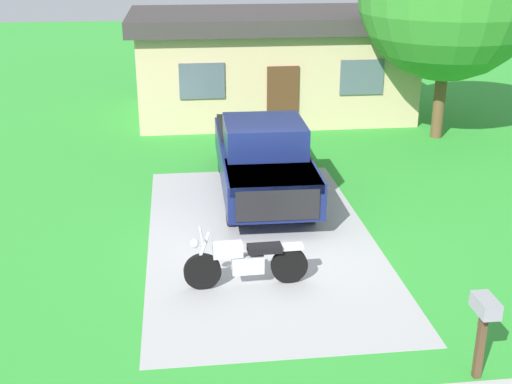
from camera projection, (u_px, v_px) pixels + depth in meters
ground_plane at (261, 238)px, 13.76m from camera, size 80.00×80.00×0.00m
driveway_pad at (261, 238)px, 13.76m from camera, size 4.59×8.56×0.01m
motorcycle at (245, 261)px, 11.71m from camera, size 2.21×0.70×1.09m
pickup_truck at (262, 155)px, 15.89m from camera, size 2.10×5.66×1.90m
mailbox at (484, 316)px, 9.04m from camera, size 0.26×0.48×1.26m
neighbor_house at (272, 62)px, 23.03m from camera, size 9.60×5.60×3.50m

